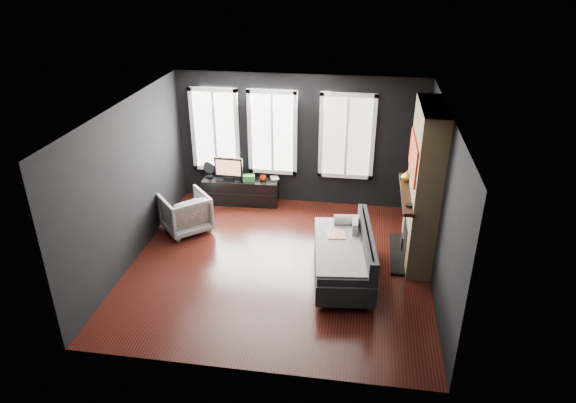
# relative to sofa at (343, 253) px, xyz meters

# --- Properties ---
(floor) EXTENTS (5.00, 5.00, 0.00)m
(floor) POSITION_rel_sofa_xyz_m (-1.07, 0.18, -0.43)
(floor) COLOR black
(floor) RESTS_ON ground
(ceiling) EXTENTS (5.00, 5.00, 0.00)m
(ceiling) POSITION_rel_sofa_xyz_m (-1.07, 0.18, 2.27)
(ceiling) COLOR white
(ceiling) RESTS_ON ground
(wall_back) EXTENTS (5.00, 0.02, 2.70)m
(wall_back) POSITION_rel_sofa_xyz_m (-1.07, 2.68, 0.92)
(wall_back) COLOR black
(wall_back) RESTS_ON ground
(wall_left) EXTENTS (0.02, 5.00, 2.70)m
(wall_left) POSITION_rel_sofa_xyz_m (-3.57, 0.18, 0.92)
(wall_left) COLOR black
(wall_left) RESTS_ON ground
(wall_right) EXTENTS (0.02, 5.00, 2.70)m
(wall_right) POSITION_rel_sofa_xyz_m (1.43, 0.18, 0.92)
(wall_right) COLOR black
(wall_right) RESTS_ON ground
(windows) EXTENTS (4.00, 0.16, 1.76)m
(windows) POSITION_rel_sofa_xyz_m (-1.52, 2.64, 1.95)
(windows) COLOR white
(windows) RESTS_ON wall_back
(fireplace) EXTENTS (0.70, 1.62, 2.70)m
(fireplace) POSITION_rel_sofa_xyz_m (1.23, 0.78, 0.92)
(fireplace) COLOR #93724C
(fireplace) RESTS_ON floor
(sofa) EXTENTS (1.20, 2.08, 0.85)m
(sofa) POSITION_rel_sofa_xyz_m (0.00, 0.00, 0.00)
(sofa) COLOR #262629
(sofa) RESTS_ON floor
(stripe_pillow) EXTENTS (0.10, 0.37, 0.37)m
(stripe_pillow) POSITION_rel_sofa_xyz_m (0.17, 0.46, 0.19)
(stripe_pillow) COLOR gray
(stripe_pillow) RESTS_ON sofa
(armchair) EXTENTS (1.09, 1.09, 0.82)m
(armchair) POSITION_rel_sofa_xyz_m (-3.02, 1.08, -0.01)
(armchair) COLOR silver
(armchair) RESTS_ON floor
(media_console) EXTENTS (1.58, 0.57, 0.54)m
(media_console) POSITION_rel_sofa_xyz_m (-2.26, 2.42, -0.16)
(media_console) COLOR black
(media_console) RESTS_ON floor
(monitor) EXTENTS (0.61, 0.15, 0.54)m
(monitor) POSITION_rel_sofa_xyz_m (-2.50, 2.37, 0.38)
(monitor) COLOR black
(monitor) RESTS_ON media_console
(desk_fan) EXTENTS (0.32, 0.32, 0.38)m
(desk_fan) POSITION_rel_sofa_xyz_m (-2.92, 2.41, 0.30)
(desk_fan) COLOR #979797
(desk_fan) RESTS_ON media_console
(mug) EXTENTS (0.16, 0.15, 0.13)m
(mug) POSITION_rel_sofa_xyz_m (-1.79, 2.42, 0.18)
(mug) COLOR red
(mug) RESTS_ON media_console
(book) EXTENTS (0.16, 0.07, 0.22)m
(book) POSITION_rel_sofa_xyz_m (-1.65, 2.55, 0.22)
(book) COLOR #B3A98A
(book) RESTS_ON media_console
(storage_box) EXTENTS (0.25, 0.18, 0.13)m
(storage_box) POSITION_rel_sofa_xyz_m (-2.07, 2.36, 0.17)
(storage_box) COLOR #337835
(storage_box) RESTS_ON media_console
(mantel_vase) EXTENTS (0.24, 0.24, 0.18)m
(mantel_vase) POSITION_rel_sofa_xyz_m (0.98, 1.23, 0.90)
(mantel_vase) COLOR yellow
(mantel_vase) RESTS_ON fireplace
(mantel_clock) EXTENTS (0.14, 0.14, 0.04)m
(mantel_clock) POSITION_rel_sofa_xyz_m (0.98, 0.23, 0.82)
(mantel_clock) COLOR black
(mantel_clock) RESTS_ON fireplace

